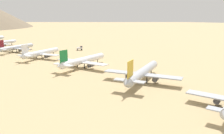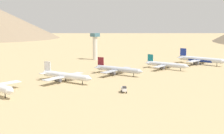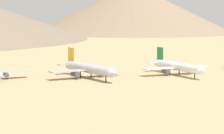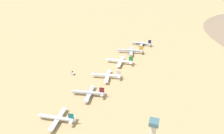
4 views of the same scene
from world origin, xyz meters
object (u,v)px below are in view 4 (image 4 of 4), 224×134
parked_jet_1 (131,51)px  parked_jet_5 (57,118)px  parked_jet_2 (120,61)px  parked_jet_4 (89,93)px  service_truck (73,73)px  parked_jet_0 (141,43)px  control_tower (153,133)px  parked_jet_3 (107,75)px

parked_jet_1 → parked_jet_5: size_ratio=1.21×
parked_jet_2 → parked_jet_4: parked_jet_2 is taller
parked_jet_1 → parked_jet_4: 137.52m
parked_jet_4 → service_truck: (40.91, -38.56, -1.98)m
parked_jet_0 → service_truck: 157.29m
parked_jet_4 → control_tower: (-76.23, 48.26, 11.28)m
service_truck → parked_jet_2: bearing=-134.8°
parked_jet_1 → parked_jet_3: 93.94m
parked_jet_0 → parked_jet_3: (21.51, 136.88, 0.10)m
parked_jet_0 → parked_jet_4: (27.83, 180.02, 0.04)m
parked_jet_0 → parked_jet_2: (17.01, 89.28, 0.44)m
parked_jet_0 → control_tower: bearing=102.0°
parked_jet_1 → parked_jet_2: (6.01, 45.74, -0.22)m
parked_jet_0 → parked_jet_5: parked_jet_0 is taller
parked_jet_2 → service_truck: (51.74, 52.18, -2.39)m
parked_jet_5 → service_truck: (29.71, -85.04, -1.78)m
parked_jet_2 → control_tower: (-65.40, 139.00, 10.88)m
control_tower → parked_jet_2: bearing=-64.8°
parked_jet_5 → control_tower: size_ratio=1.45×
parked_jet_3 → parked_jet_1: bearing=-96.4°
parked_jet_1 → parked_jet_2: 46.14m
parked_jet_3 → parked_jet_5: parked_jet_3 is taller
service_truck → control_tower: control_tower is taller
parked_jet_0 → service_truck: (68.74, 141.46, -1.94)m
parked_jet_0 → parked_jet_1: (11.00, 43.54, 0.66)m
parked_jet_1 → parked_jet_4: size_ratio=1.15×
parked_jet_1 → parked_jet_2: size_ratio=1.04×
control_tower → parked_jet_5: bearing=-1.2°
parked_jet_5 → service_truck: parked_jet_5 is taller
parked_jet_2 → parked_jet_0: bearing=-100.8°
parked_jet_0 → service_truck: parked_jet_0 is taller
parked_jet_2 → control_tower: bearing=115.2°
parked_jet_0 → parked_jet_3: parked_jet_3 is taller
parked_jet_3 → parked_jet_5: (17.52, 89.63, -0.26)m
parked_jet_0 → parked_jet_4: size_ratio=1.00×
parked_jet_0 → control_tower: size_ratio=1.53×
parked_jet_1 → parked_jet_3: (10.51, 93.34, -0.56)m
parked_jet_3 → control_tower: size_ratio=1.57×
parked_jet_4 → parked_jet_1: bearing=-97.0°
parked_jet_0 → parked_jet_5: 229.84m
parked_jet_3 → parked_jet_5: bearing=78.9°
parked_jet_4 → service_truck: bearing=-43.3°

